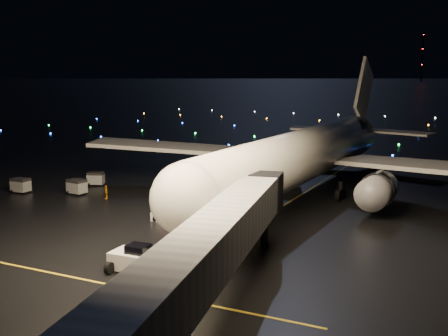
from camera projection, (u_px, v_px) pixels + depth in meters
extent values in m
plane|color=black|center=(434.00, 97.00, 318.89)|extent=(2000.00, 2000.00, 0.00)
cube|color=gold|center=(274.00, 212.00, 61.33)|extent=(0.25, 80.00, 0.02)
cube|color=silver|center=(139.00, 258.00, 43.24)|extent=(4.43, 2.43, 2.07)
imported|color=orange|center=(106.00, 192.00, 67.43)|extent=(0.98, 0.95, 1.65)
cone|color=#E33400|center=(182.00, 197.00, 67.47)|extent=(0.42, 0.42, 0.47)
cone|color=#E33400|center=(218.00, 187.00, 72.85)|extent=(0.52, 0.52, 0.52)
cone|color=#E33400|center=(194.00, 197.00, 67.58)|extent=(0.46, 0.46, 0.47)
cone|color=#E33400|center=(167.00, 169.00, 86.46)|extent=(0.44, 0.44, 0.48)
cylinder|color=black|center=(422.00, 57.00, 728.88)|extent=(1.80, 1.80, 64.00)
cube|color=gray|center=(77.00, 187.00, 69.83)|extent=(2.38, 1.80, 1.88)
cube|color=gray|center=(96.00, 179.00, 75.27)|extent=(2.51, 2.17, 1.79)
cube|color=gray|center=(21.00, 185.00, 70.78)|extent=(2.21, 1.58, 1.85)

